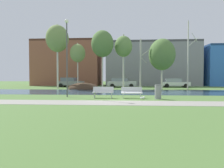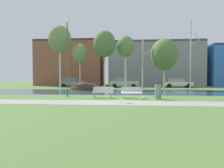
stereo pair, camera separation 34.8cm
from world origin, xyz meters
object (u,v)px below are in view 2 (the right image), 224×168
at_px(bench_right, 132,92).
at_px(trash_bin, 158,92).
at_px(parked_van_nearest_grey, 73,82).
at_px(parked_hatch_third_white, 177,83).
at_px(bench_left, 103,92).
at_px(streetlamp, 67,47).
at_px(parked_sedan_second_silver, 124,83).
at_px(seagull, 142,98).

relative_size(bench_right, trash_bin, 1.50).
bearing_deg(bench_right, trash_bin, -11.56).
bearing_deg(parked_van_nearest_grey, bench_right, -60.85).
height_order(bench_right, parked_hatch_third_white, parked_hatch_third_white).
distance_m(trash_bin, parked_hatch_third_white, 18.56).
distance_m(bench_left, bench_right, 2.20).
bearing_deg(bench_left, parked_hatch_third_white, 61.26).
relative_size(trash_bin, streetlamp, 0.17).
distance_m(parked_van_nearest_grey, parked_sedan_second_silver, 8.60).
relative_size(seagull, parked_sedan_second_silver, 0.09).
xyz_separation_m(streetlamp, parked_van_nearest_grey, (-4.47, 16.68, -3.29)).
relative_size(trash_bin, parked_hatch_third_white, 0.24).
xyz_separation_m(trash_bin, parked_hatch_third_white, (5.41, 17.75, 0.21)).
bearing_deg(parked_hatch_third_white, trash_bin, -106.96).
bearing_deg(seagull, streetlamp, 164.96).
distance_m(bench_right, trash_bin, 1.95).
relative_size(bench_right, parked_sedan_second_silver, 0.35).
relative_size(seagull, parked_hatch_third_white, 0.09).
bearing_deg(bench_left, trash_bin, -5.43).
height_order(streetlamp, parked_hatch_third_white, streetlamp).
xyz_separation_m(bench_left, seagull, (2.93, -0.89, -0.34)).
xyz_separation_m(seagull, parked_hatch_third_white, (6.59, 18.25, 0.63)).
relative_size(bench_left, bench_right, 1.00).
distance_m(bench_right, parked_van_nearest_grey, 19.91).
relative_size(parked_van_nearest_grey, parked_sedan_second_silver, 0.93).
bearing_deg(bench_left, streetlamp, 166.84).
distance_m(bench_right, seagull, 1.21).
distance_m(seagull, parked_hatch_third_white, 19.42).
bearing_deg(parked_sedan_second_silver, trash_bin, -79.77).
bearing_deg(parked_hatch_third_white, seagull, -109.85).
distance_m(bench_right, streetlamp, 6.40).
bearing_deg(seagull, parked_hatch_third_white, 70.15).
bearing_deg(seagull, parked_sedan_second_silver, 96.15).
bearing_deg(bench_left, parked_van_nearest_grey, 113.32).
bearing_deg(trash_bin, streetlamp, 171.25).
bearing_deg(seagull, bench_left, 163.05).
height_order(bench_left, parked_hatch_third_white, parked_hatch_third_white).
height_order(parked_van_nearest_grey, parked_sedan_second_silver, parked_van_nearest_grey).
distance_m(seagull, streetlamp, 7.34).
relative_size(streetlamp, parked_sedan_second_silver, 1.37).
xyz_separation_m(bench_left, parked_hatch_third_white, (9.52, 17.36, 0.29)).
height_order(bench_right, seagull, bench_right).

